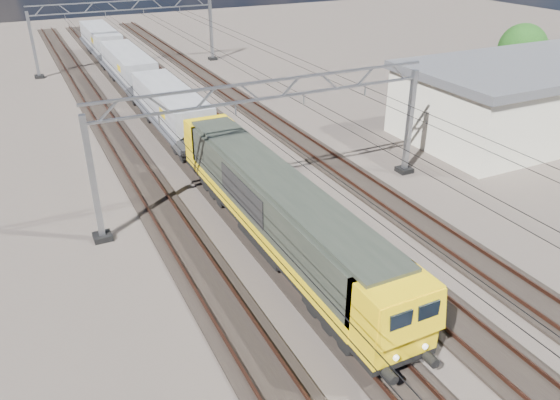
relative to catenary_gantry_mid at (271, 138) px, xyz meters
name	(u,v)px	position (x,y,z in m)	size (l,w,h in m)	color
ground	(304,233)	(0.00, -4.00, -3.91)	(160.00, 160.00, 0.00)	#2C2521
track_outer_west	(194,260)	(-6.00, -4.00, -3.83)	(2.60, 140.00, 0.30)	black
track_loco	(270,241)	(-2.00, -4.00, -3.83)	(2.60, 140.00, 0.30)	black
track_inner_east	(337,224)	(2.00, -4.00, -3.83)	(2.60, 140.00, 0.30)	black
track_outer_east	(398,208)	(6.00, -4.00, -3.83)	(2.60, 140.00, 0.30)	black
catenary_gantry_mid	(271,138)	(0.00, 0.00, 0.00)	(19.90, 0.90, 7.11)	gray
catenary_gantry_far	(127,32)	(0.00, 36.00, 0.00)	(19.90, 0.90, 7.11)	gray
overhead_wires	(241,87)	(0.00, 4.00, 1.84)	(12.03, 140.00, 0.53)	black
locomotive	(276,207)	(-2.00, -4.74, -1.58)	(2.76, 21.10, 3.62)	black
hopper_wagon_lead	(171,108)	(-2.00, 12.95, -1.67)	(3.38, 13.00, 3.25)	black
hopper_wagon_mid	(128,67)	(-2.00, 27.15, -1.67)	(3.38, 13.00, 3.25)	black
hopper_wagon_third	(101,41)	(-2.00, 41.35, -1.67)	(3.38, 13.00, 3.25)	black
industrial_shed	(526,98)	(22.00, 2.00, -1.18)	(18.60, 10.60, 5.40)	silver
tree_far	(526,50)	(30.32, 9.79, 0.17)	(4.86, 4.46, 6.41)	#342018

